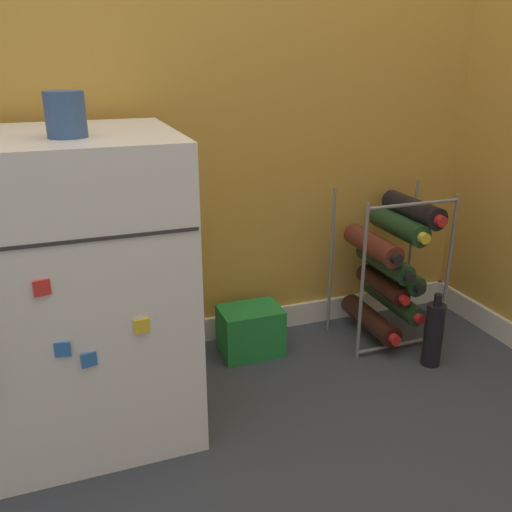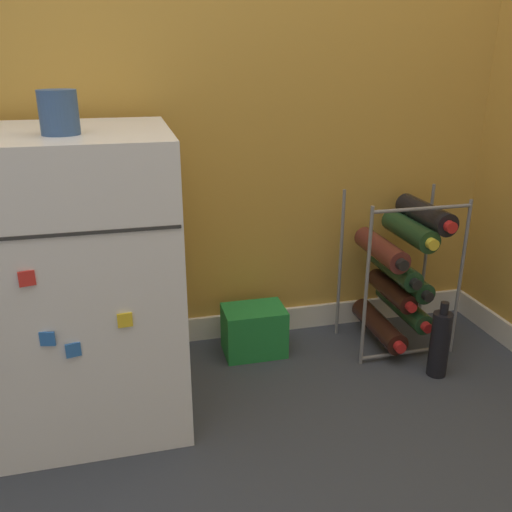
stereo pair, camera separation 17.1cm
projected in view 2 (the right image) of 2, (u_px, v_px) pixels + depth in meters
ground_plane at (257, 427)px, 1.57m from camera, size 14.00×14.00×0.00m
mini_fridge at (76, 280)px, 1.53m from camera, size 0.57×0.56×0.83m
wine_rack at (399, 271)px, 1.93m from camera, size 0.36×0.33×0.57m
soda_box at (254, 330)px, 1.93m from camera, size 0.22×0.15×0.17m
fridge_top_cup at (59, 112)px, 1.29m from camera, size 0.09×0.09×0.10m
loose_bottle_floor at (440, 343)px, 1.79m from camera, size 0.06×0.06×0.27m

